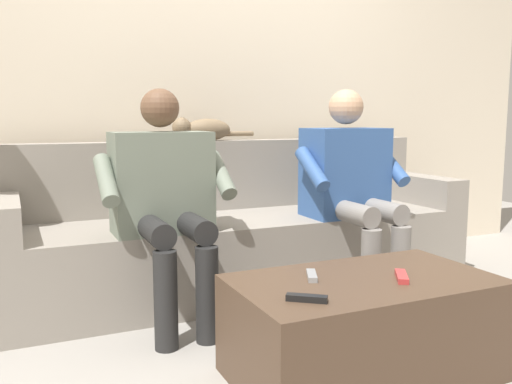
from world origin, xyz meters
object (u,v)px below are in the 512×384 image
Objects in this scene: person_left_seated at (351,180)px; remote_black at (307,298)px; remote_red at (402,276)px; coffee_table at (363,327)px; couch at (240,238)px; remote_gray at (312,276)px; cat_on_backrest at (203,129)px; person_right_seated at (165,193)px.

person_left_seated reaches higher than remote_black.
remote_red is at bearing 66.67° from person_left_seated.
couch is at bearing -90.00° from coffee_table.
remote_gray reaches higher than coffee_table.
person_left_seated is 1.03m from remote_red.
cat_on_backrest is at bearing -59.64° from remote_black.
coffee_table is at bearing -84.99° from remote_red.
remote_gray is (0.17, -0.08, 0.20)m from coffee_table.
remote_gray is at bearing -86.46° from remote_black.
person_left_seated is (-0.52, -0.86, 0.44)m from coffee_table.
person_left_seated reaches higher than cat_on_backrest.
person_left_seated is 7.86× the size of remote_red.
couch is at bearing -31.93° from person_left_seated.
remote_red is at bearing -90.64° from remote_gray.
person_right_seated is at bearing 50.09° from remote_gray.
person_left_seated is 1.32m from remote_black.
remote_gray is at bearing 80.96° from couch.
person_left_seated is 2.23× the size of cat_on_backrest.
remote_red is at bearing -133.80° from remote_black.
person_right_seated reaches higher than couch.
person_right_seated is (0.52, 0.34, 0.33)m from couch.
remote_red is at bearing 95.44° from couch.
remote_gray is (-0.14, -0.21, -0.00)m from remote_black.
person_left_seated is at bearing 138.91° from cat_on_backrest.
remote_black is (0.32, 0.13, 0.20)m from coffee_table.
person_left_seated is 8.36× the size of remote_black.
coffee_table is at bearing 90.00° from couch.
couch is 1.25m from remote_red.
remote_black is (0.19, 1.55, -0.51)m from cat_on_backrest.
cat_on_backrest is 4.02× the size of remote_gray.
remote_red is at bearing 99.50° from cat_on_backrest.
remote_black is at bearing 83.13° from cat_on_backrest.
coffee_table is 7.27× the size of remote_black.
person_right_seated is at bearing 33.70° from couch.
remote_red is (-0.12, 1.24, 0.10)m from couch.
remote_black is at bearing 22.64° from coffee_table.
remote_red reaches higher than coffee_table.
couch is at bearing -146.30° from person_right_seated.
coffee_table is (0.00, 1.18, -0.10)m from couch.
couch reaches higher than remote_red.
couch is 1.18m from coffee_table.
remote_black is (-0.20, 0.97, -0.23)m from person_right_seated.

